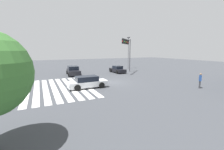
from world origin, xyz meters
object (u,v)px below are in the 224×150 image
(car_2, at_px, (88,82))
(traffic_signal_mast, at_px, (127,47))
(pedestrian, at_px, (200,80))
(street_light_pole_a, at_px, (128,50))
(car_0, at_px, (117,70))
(car_1, at_px, (73,71))
(tree_corner_b, at_px, (13,57))

(car_2, bearing_deg, traffic_signal_mast, 37.50)
(pedestrian, distance_m, street_light_pole_a, 20.66)
(car_0, height_order, car_1, car_1)
(car_1, distance_m, pedestrian, 20.14)
(traffic_signal_mast, distance_m, car_2, 14.04)
(traffic_signal_mast, distance_m, pedestrian, 14.80)
(traffic_signal_mast, bearing_deg, tree_corner_b, -63.81)
(traffic_signal_mast, height_order, car_2, traffic_signal_mast)
(traffic_signal_mast, relative_size, street_light_pole_a, 0.89)
(car_1, bearing_deg, traffic_signal_mast, 81.29)
(car_0, bearing_deg, car_2, 133.26)
(traffic_signal_mast, distance_m, tree_corner_b, 20.98)
(traffic_signal_mast, distance_m, car_1, 11.27)
(pedestrian, height_order, street_light_pole_a, street_light_pole_a)
(car_0, xyz_separation_m, tree_corner_b, (-5.50, -18.27, 2.72))
(car_2, relative_size, street_light_pole_a, 0.62)
(pedestrian, xyz_separation_m, tree_corner_b, (-20.89, -21.29, 2.32))
(car_1, height_order, tree_corner_b, tree_corner_b)
(tree_corner_b, bearing_deg, car_1, 65.09)
(car_0, distance_m, car_2, 13.02)
(car_0, height_order, pedestrian, pedestrian)
(car_0, distance_m, pedestrian, 15.69)
(traffic_signal_mast, height_order, car_0, traffic_signal_mast)
(car_0, relative_size, pedestrian, 2.36)
(pedestrian, height_order, tree_corner_b, tree_corner_b)
(car_2, distance_m, street_light_pole_a, 20.69)
(car_1, relative_size, pedestrian, 2.66)
(street_light_pole_a, bearing_deg, car_1, -75.05)
(car_2, relative_size, tree_corner_b, 0.95)
(car_2, bearing_deg, street_light_pole_a, 44.19)
(car_1, relative_size, street_light_pole_a, 0.64)
(car_2, bearing_deg, car_1, 87.69)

